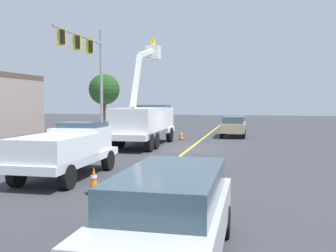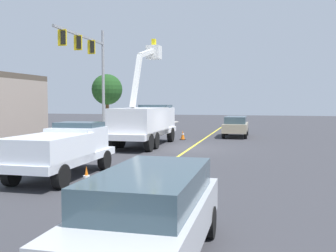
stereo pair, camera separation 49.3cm
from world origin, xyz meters
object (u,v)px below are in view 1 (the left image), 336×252
Objects in this scene: utility_bucket_truck at (145,121)px; trailing_sedan at (170,211)px; traffic_cone_leading at (94,180)px; service_pickup_truck at (67,149)px; passing_minivan at (234,125)px; traffic_signal_mast at (89,61)px; traffic_cone_mid_front at (181,135)px.

trailing_sedan is (-17.74, -5.79, -0.65)m from utility_bucket_truck.
utility_bucket_truck is at bearing 9.74° from traffic_cone_leading.
utility_bucket_truck is 1.46× the size of service_pickup_truck.
traffic_cone_leading is (-13.17, -2.26, -1.19)m from utility_bucket_truck.
passing_minivan and trailing_sedan have the same top height.
traffic_cone_leading is at bearing 37.66° from trailing_sedan.
utility_bucket_truck is 11.05m from service_pickup_truck.
service_pickup_truck is at bearing 164.73° from passing_minivan.
trailing_sedan is 0.57× the size of traffic_signal_mast.
passing_minivan reaches higher than traffic_cone_leading.
service_pickup_truck is 3.06m from traffic_cone_leading.
trailing_sedan is at bearing -151.55° from traffic_signal_mast.
traffic_cone_leading is (-21.05, 3.09, -0.54)m from passing_minivan.
traffic_signal_mast reaches higher than traffic_cone_mid_front.
traffic_cone_leading is at bearing -177.87° from traffic_cone_mid_front.
passing_minivan is (18.91, -5.16, -0.15)m from service_pickup_truck.
service_pickup_truck is 1.17× the size of passing_minivan.
trailing_sedan is 5.80m from traffic_cone_leading.
passing_minivan is 5.18m from traffic_cone_mid_front.
traffic_cone_leading is (4.57, 3.53, -0.54)m from trailing_sedan.
trailing_sedan reaches higher than traffic_cone_mid_front.
utility_bucket_truck is 18.67m from trailing_sedan.
utility_bucket_truck reaches higher than trailing_sedan.
passing_minivan is 6.82× the size of traffic_cone_mid_front.
utility_bucket_truck reaches higher than traffic_cone_leading.
passing_minivan is (7.88, -5.35, -0.65)m from utility_bucket_truck.
traffic_signal_mast is (1.50, 4.64, 4.25)m from utility_bucket_truck.
utility_bucket_truck reaches higher than traffic_cone_mid_front.
traffic_cone_leading is at bearing 171.66° from passing_minivan.
service_pickup_truck is 15.46m from traffic_cone_mid_front.
utility_bucket_truck is 4.80m from traffic_cone_mid_front.
traffic_cone_mid_front is (4.35, -1.61, -1.27)m from utility_bucket_truck.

